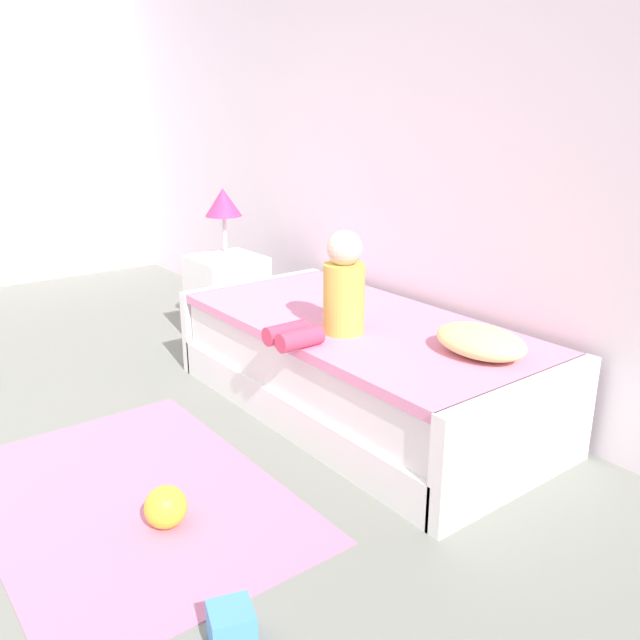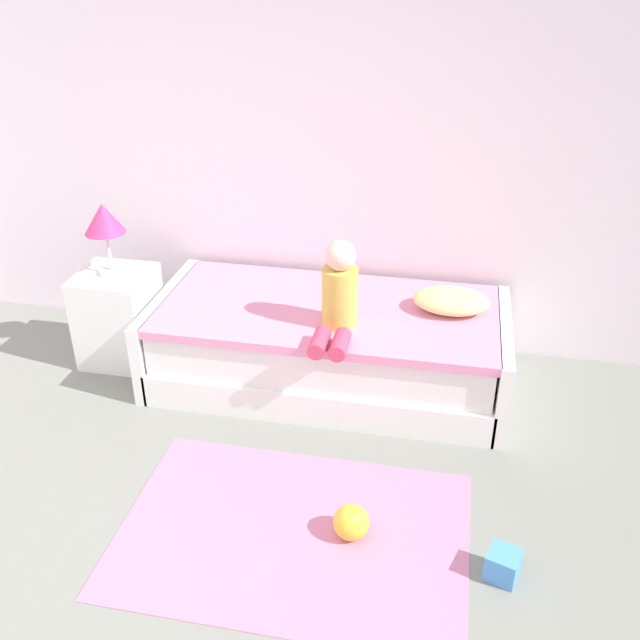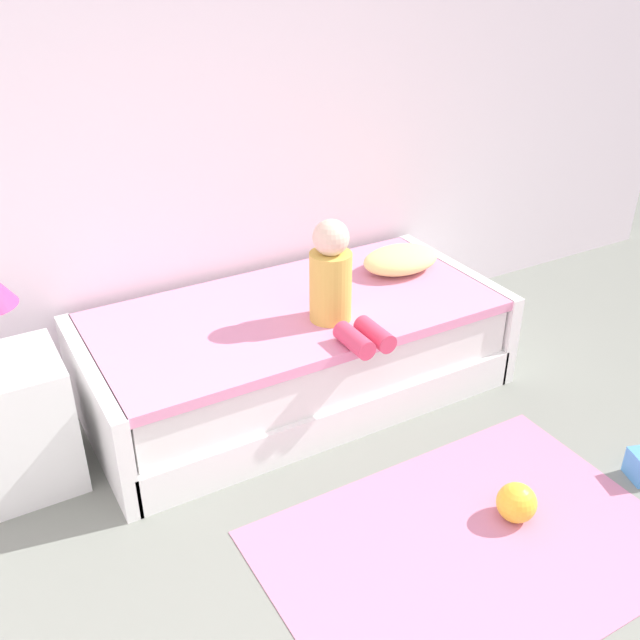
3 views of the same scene
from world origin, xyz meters
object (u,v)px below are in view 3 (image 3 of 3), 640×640
Objects in this scene: child_figure at (336,284)px; pillow at (400,259)px; nightstand at (17,424)px; toy_ball at (517,503)px; bed at (296,352)px.

child_figure reaches higher than pillow.
child_figure is at bearing -151.67° from pillow.
toy_ball is at bearing -36.43° from nightstand.
nightstand is at bearing 171.43° from child_figure.
child_figure reaches higher than nightstand.
nightstand is at bearing 143.57° from toy_ball.
child_figure is 3.07× the size of toy_ball.
nightstand is 2.08m from pillow.
bed is 0.78m from pillow.
toy_ball is (0.35, -1.26, -0.16)m from bed.
pillow is at bearing 3.07° from nightstand.
nightstand is 2.12m from toy_ball.
nightstand is 3.61× the size of toy_ball.
pillow is at bearing 28.33° from child_figure.
toy_ball is at bearing -74.61° from bed.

